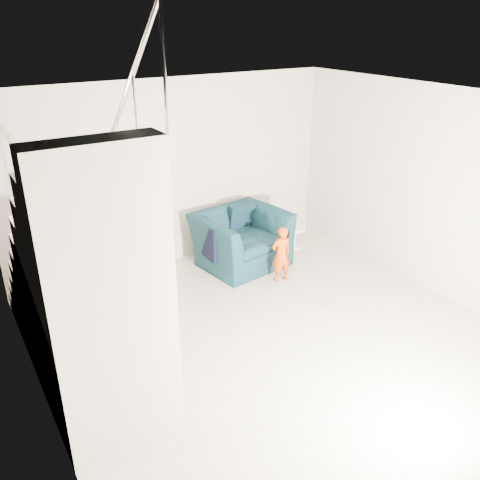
# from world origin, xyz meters

# --- Properties ---
(floor) EXTENTS (5.50, 5.50, 0.00)m
(floor) POSITION_xyz_m (0.00, 0.00, 0.00)
(floor) COLOR gray
(floor) RESTS_ON ground
(ceiling) EXTENTS (5.50, 5.50, 0.00)m
(ceiling) POSITION_xyz_m (0.00, 0.00, 2.70)
(ceiling) COLOR silver
(ceiling) RESTS_ON back_wall
(back_wall) EXTENTS (5.00, 0.00, 5.00)m
(back_wall) POSITION_xyz_m (0.00, 2.75, 1.35)
(back_wall) COLOR #A99B89
(back_wall) RESTS_ON floor
(left_wall) EXTENTS (0.00, 5.50, 5.50)m
(left_wall) POSITION_xyz_m (-2.50, 0.00, 1.35)
(left_wall) COLOR #A99B89
(left_wall) RESTS_ON floor
(right_wall) EXTENTS (0.00, 5.50, 5.50)m
(right_wall) POSITION_xyz_m (2.50, 0.00, 1.35)
(right_wall) COLOR #A99B89
(right_wall) RESTS_ON floor
(armchair) EXTENTS (1.38, 1.25, 0.81)m
(armchair) POSITION_xyz_m (0.71, 2.07, 0.40)
(armchair) COLOR black
(armchair) RESTS_ON floor
(toddler) EXTENTS (0.31, 0.22, 0.82)m
(toddler) POSITION_xyz_m (0.90, 1.32, 0.41)
(toddler) COLOR #A63205
(toddler) RESTS_ON floor
(side_table) EXTENTS (0.36, 0.36, 0.36)m
(side_table) POSITION_xyz_m (1.74, 2.11, 0.24)
(side_table) COLOR silver
(side_table) RESTS_ON floor
(staircase) EXTENTS (1.02, 3.03, 3.62)m
(staircase) POSITION_xyz_m (-2.00, 0.55, 0.95)
(staircase) COLOR #ADA089
(staircase) RESTS_ON floor
(cushion) EXTENTS (0.41, 0.20, 0.41)m
(cushion) POSITION_xyz_m (0.89, 2.36, 0.64)
(cushion) COLOR black
(cushion) RESTS_ON armchair
(throw) EXTENTS (0.04, 0.45, 0.50)m
(throw) POSITION_xyz_m (0.13, 2.04, 0.51)
(throw) COLOR black
(throw) RESTS_ON armchair
(phone) EXTENTS (0.04, 0.05, 0.10)m
(phone) POSITION_xyz_m (0.98, 1.30, 0.71)
(phone) COLOR black
(phone) RESTS_ON toddler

